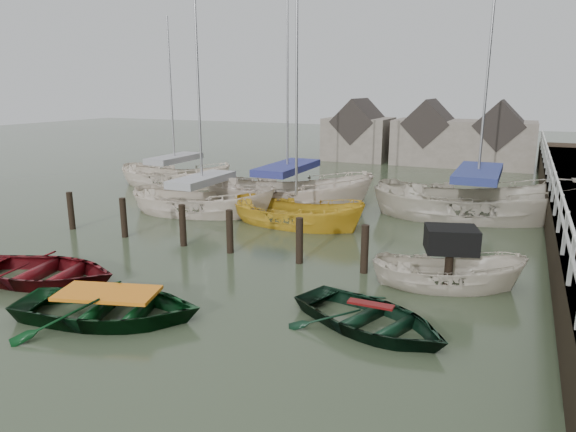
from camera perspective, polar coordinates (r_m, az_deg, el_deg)
The scene contains 12 objects.
ground at distance 13.53m, azimuth -8.58°, elevation -8.30°, with size 120.00×120.00×0.00m, color #2B3622.
mooring_pilings at distance 16.32m, azimuth -6.22°, elevation -2.43°, with size 13.72×0.22×1.80m.
far_sheds at distance 37.07m, azimuth 15.11°, elevation 8.55°, with size 14.00×4.08×4.39m.
rowboat_red at distance 15.53m, azimuth -25.52°, elevation -6.59°, with size 3.04×4.25×0.88m, color #550C10.
rowboat_green at distance 12.57m, azimuth -19.16°, elevation -10.75°, with size 3.04×4.26×0.88m, color black.
rowboat_dkgreen at distance 11.63m, azimuth 9.07°, elevation -12.20°, with size 2.64×3.69×0.76m, color black.
motorboat at distance 14.25m, azimuth 17.25°, elevation -7.14°, with size 4.18×2.54×2.35m.
sailboat_a at distance 21.72m, azimuth -9.38°, elevation 0.43°, with size 6.57×3.61×10.87m.
sailboat_b at distance 22.84m, azimuth -0.07°, elevation 1.27°, with size 7.99×4.65×11.53m.
sailboat_c at distance 19.68m, azimuth 0.91°, elevation -0.95°, with size 5.68×2.47×10.52m.
sailboat_d at distance 22.03m, azimuth 20.01°, elevation -0.07°, with size 8.53×4.50×11.70m.
sailboat_e at distance 28.12m, azimuth -12.34°, elevation 3.38°, with size 6.63×3.05×9.81m.
Camera 1 is at (6.95, -10.42, 5.11)m, focal length 32.00 mm.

